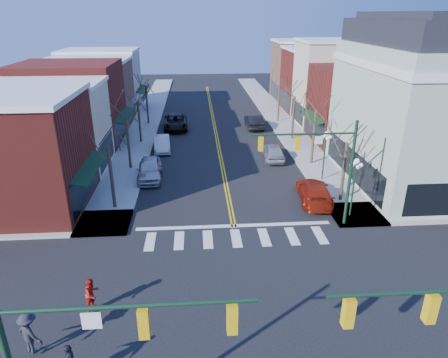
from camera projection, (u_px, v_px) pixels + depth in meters
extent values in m
plane|color=black|center=(249.00, 304.00, 19.54)|extent=(160.00, 160.00, 0.00)
cube|color=#9E9B93|center=(129.00, 164.00, 37.34)|extent=(3.50, 70.00, 0.15)
cube|color=#9E9B93|center=(312.00, 160.00, 38.51)|extent=(3.50, 70.00, 0.15)
cube|color=maroon|center=(8.00, 156.00, 27.78)|extent=(10.00, 8.50, 8.00)
cube|color=beige|center=(46.00, 129.00, 35.01)|extent=(10.00, 7.00, 7.50)
cube|color=maroon|center=(71.00, 104.00, 42.18)|extent=(10.00, 9.00, 8.50)
cube|color=#88624B|center=(90.00, 93.00, 49.91)|extent=(10.00, 7.50, 7.80)
cube|color=beige|center=(102.00, 82.00, 56.96)|extent=(10.00, 8.00, 8.20)
cube|color=maroon|center=(362.00, 106.00, 42.74)|extent=(10.00, 8.50, 8.00)
cube|color=beige|center=(339.00, 84.00, 49.49)|extent=(10.00, 7.00, 10.00)
cube|color=maroon|center=(320.00, 81.00, 56.68)|extent=(10.00, 8.00, 8.50)
cube|color=#88624B|center=(306.00, 71.00, 63.95)|extent=(10.00, 8.00, 9.00)
cube|color=#A6B69E|center=(432.00, 117.00, 31.87)|extent=(12.00, 14.00, 11.00)
cube|color=white|center=(443.00, 64.00, 30.29)|extent=(12.25, 14.25, 0.50)
cylinder|color=#14331E|center=(129.00, 306.00, 9.99)|extent=(6.50, 0.12, 0.12)
cube|color=gold|center=(144.00, 323.00, 10.22)|extent=(0.28, 0.28, 0.90)
cube|color=gold|center=(232.00, 318.00, 10.38)|extent=(0.28, 0.28, 0.90)
cylinder|color=#14331E|center=(447.00, 291.00, 10.54)|extent=(6.50, 0.12, 0.12)
cube|color=gold|center=(431.00, 308.00, 10.74)|extent=(0.28, 0.28, 0.90)
cube|color=gold|center=(348.00, 312.00, 10.58)|extent=(0.28, 0.28, 0.90)
cylinder|color=#14331E|center=(350.00, 175.00, 25.46)|extent=(0.20, 0.20, 7.20)
cylinder|color=#14331E|center=(304.00, 134.00, 24.17)|extent=(6.50, 0.12, 0.12)
cube|color=gold|center=(298.00, 143.00, 24.36)|extent=(0.28, 0.28, 0.90)
cube|color=gold|center=(261.00, 144.00, 24.20)|extent=(0.28, 0.28, 0.90)
cylinder|color=#14331E|center=(353.00, 191.00, 27.14)|extent=(0.12, 0.12, 4.00)
sphere|color=white|center=(357.00, 161.00, 26.32)|extent=(0.36, 0.36, 0.36)
cylinder|color=#14331E|center=(324.00, 159.00, 33.13)|extent=(0.12, 0.12, 4.00)
sphere|color=white|center=(327.00, 134.00, 32.30)|extent=(0.36, 0.36, 0.36)
cylinder|color=#382B21|center=(112.00, 178.00, 28.19)|extent=(0.24, 0.24, 4.76)
cylinder|color=#382B21|center=(128.00, 143.00, 35.50)|extent=(0.24, 0.24, 5.04)
cylinder|color=#382B21|center=(140.00, 122.00, 42.96)|extent=(0.24, 0.24, 4.55)
cylinder|color=#382B21|center=(147.00, 105.00, 50.25)|extent=(0.24, 0.24, 4.90)
cylinder|color=#382B21|center=(343.00, 173.00, 29.34)|extent=(0.24, 0.24, 4.62)
cylinder|color=#382B21|center=(313.00, 138.00, 36.60)|extent=(0.24, 0.24, 5.18)
cylinder|color=#382B21|center=(293.00, 118.00, 44.03)|extent=(0.24, 0.24, 4.83)
cylinder|color=#382B21|center=(279.00, 103.00, 51.36)|extent=(0.24, 0.24, 4.97)
imported|color=#B2B2B7|center=(150.00, 169.00, 34.05)|extent=(2.27, 5.10, 1.70)
imported|color=silver|center=(162.00, 143.00, 41.13)|extent=(1.98, 4.63, 1.48)
imported|color=black|center=(176.00, 122.00, 48.75)|extent=(3.00, 6.11, 1.67)
imported|color=#991F0D|center=(314.00, 191.00, 29.97)|extent=(2.79, 5.63, 1.57)
imported|color=#B4B4B9|center=(273.00, 151.00, 38.59)|extent=(2.09, 4.72, 1.58)
imported|color=black|center=(254.00, 121.00, 49.08)|extent=(1.91, 5.09, 1.66)
imported|color=#B41B13|center=(92.00, 294.00, 18.72)|extent=(0.97, 1.03, 1.69)
imported|color=black|center=(29.00, 333.00, 16.26)|extent=(1.45, 1.29, 1.95)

